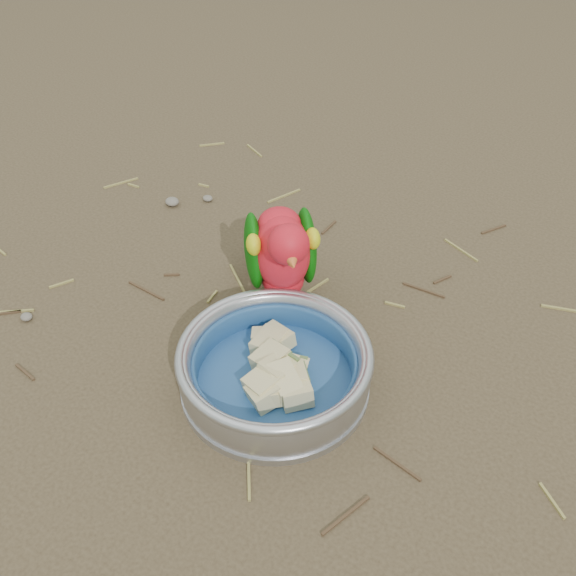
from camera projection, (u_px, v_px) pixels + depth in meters
The scene contains 6 objects.
ground at pixel (233, 342), 0.83m from camera, with size 60.00×60.00×0.00m, color #4C3D2A.
food_bowl at pixel (275, 382), 0.76m from camera, with size 0.22×0.22×0.02m, color #B2B2BA.
bowl_wall at pixel (275, 365), 0.74m from camera, with size 0.22×0.22×0.04m, color #B2B2BA, non-canonical shape.
fruit_wedges at pixel (275, 369), 0.75m from camera, with size 0.13×0.13×0.03m, color beige, non-canonical shape.
lory_parrot at pixel (282, 260), 0.83m from camera, with size 0.09×0.20×0.16m, color red, non-canonical shape.
ground_debris at pixel (233, 333), 0.83m from camera, with size 0.90×0.80×0.01m, color olive, non-canonical shape.
Camera 1 is at (0.40, -0.44, 0.59)m, focal length 40.00 mm.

